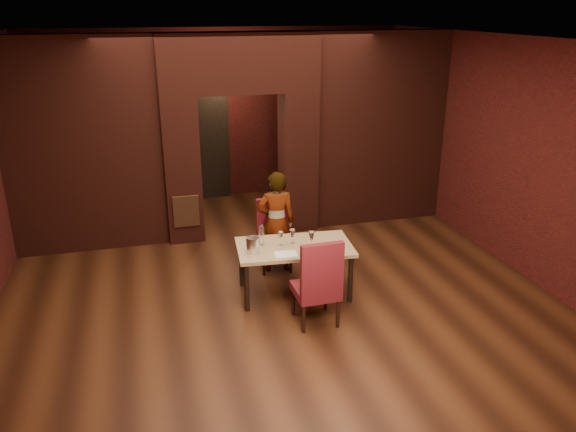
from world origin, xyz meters
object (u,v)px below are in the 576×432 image
chair_far (275,236)px  water_bottle (262,234)px  chair_near (316,280)px  wine_glass_a (281,239)px  wine_glass_b (292,236)px  wine_bucket (253,245)px  wine_glass_c (312,239)px  potted_plant (313,247)px  dining_table (294,270)px  person_seated (276,222)px

chair_far → water_bottle: 0.81m
chair_near → wine_glass_a: bearing=-75.2°
wine_glass_b → wine_bucket: (-0.55, -0.15, 0.00)m
wine_glass_c → potted_plant: size_ratio=0.46×
dining_table → person_seated: (-0.05, 0.75, 0.39)m
chair_far → wine_glass_c: chair_far is taller
chair_far → wine_bucket: 1.04m
chair_far → wine_glass_a: (-0.10, -0.74, 0.28)m
person_seated → wine_glass_c: bearing=112.1°
wine_glass_b → person_seated: bearing=94.0°
chair_far → wine_bucket: (-0.49, -0.87, 0.29)m
person_seated → dining_table: bearing=99.1°
wine_glass_c → water_bottle: size_ratio=0.70×
dining_table → potted_plant: dining_table is taller
wine_glass_a → water_bottle: water_bottle is taller
wine_glass_c → chair_near: bearing=-102.9°
chair_near → wine_glass_a: 0.85m
potted_plant → water_bottle: bearing=-140.7°
chair_far → wine_bucket: chair_far is taller
chair_far → wine_glass_a: bearing=-94.6°
wine_glass_c → potted_plant: (0.34, 0.99, -0.57)m
chair_far → wine_bucket: size_ratio=5.02×
water_bottle → wine_glass_b: bearing=-8.7°
chair_far → dining_table: bearing=-82.1°
wine_glass_a → potted_plant: size_ratio=0.42×
water_bottle → person_seated: bearing=60.6°
chair_far → potted_plant: 0.68m
wine_glass_c → wine_glass_b: bearing=142.0°
dining_table → potted_plant: 1.07m
chair_far → wine_glass_b: bearing=-82.0°
person_seated → wine_glass_c: (0.25, -0.83, 0.05)m
wine_glass_a → potted_plant: bearing=50.2°
person_seated → wine_glass_b: bearing=99.2°
person_seated → potted_plant: size_ratio=3.39×
dining_table → chair_far: bearing=99.8°
chair_far → wine_glass_a: size_ratio=5.47×
chair_far → water_bottle: bearing=-113.5°
wine_glass_c → potted_plant: wine_glass_c is taller
wine_glass_a → dining_table: bearing=-18.7°
dining_table → wine_glass_b: (-0.01, 0.08, 0.44)m
potted_plant → chair_near: bearing=-106.7°
chair_far → potted_plant: size_ratio=2.32×
dining_table → water_bottle: bearing=165.8°
dining_table → person_seated: 0.85m
chair_far → wine_glass_b: size_ratio=5.26×
wine_glass_a → chair_near: bearing=-74.3°
wine_glass_a → water_bottle: bearing=160.0°
wine_glass_a → wine_glass_b: 0.16m
wine_bucket → wine_glass_c: bearing=-1.0°
wine_bucket → wine_glass_a: bearing=17.8°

